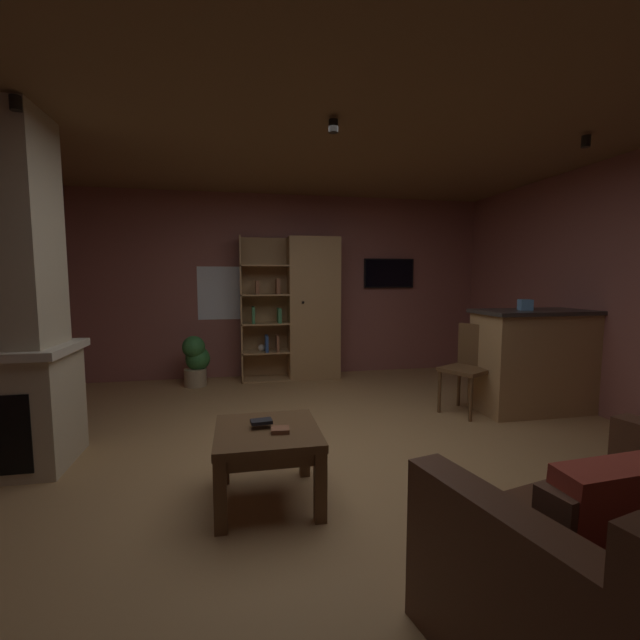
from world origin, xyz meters
The scene contains 16 objects.
floor centered at (0.00, 0.00, -0.01)m, with size 5.85×5.86×0.02m, color #A37A4C.
wall_back centered at (0.00, 2.96, 1.29)m, with size 5.97×0.06×2.57m, color #8E544C.
ceiling centered at (0.00, 0.00, 2.58)m, with size 5.85×5.86×0.02m, color brown.
window_pane_back centered at (-0.84, 2.93, 1.19)m, with size 0.78×0.01×0.74m, color white.
bookshelf_cabinet centered at (0.26, 2.69, 0.97)m, with size 1.36×0.41×1.96m.
kitchen_bar_counter centered at (2.48, 0.75, 0.54)m, with size 1.45×0.62×1.07m.
tissue_box centered at (2.23, 0.75, 1.13)m, with size 0.12×0.12×0.11m, color #598CBF.
coffee_table centered at (-0.52, -0.51, 0.38)m, with size 0.64×0.66×0.47m.
table_book_0 centered at (-0.44, -0.59, 0.48)m, with size 0.11×0.09×0.03m, color brown.
table_book_1 centered at (-0.55, -0.48, 0.51)m, with size 0.13×0.08×0.02m, color black.
dining_chair centered at (1.69, 0.85, 0.53)m, with size 0.57×0.57×0.92m.
potted_floor_plant centered at (-1.23, 2.50, 0.35)m, with size 0.35×0.35×0.66m.
wall_mounted_tv centered at (1.54, 2.90, 1.48)m, with size 0.77×0.06×0.43m.
track_light_spot_0 centered at (-2.03, 0.03, 2.50)m, with size 0.07×0.07×0.09m, color black.
track_light_spot_1 centered at (0.03, 0.03, 2.50)m, with size 0.07×0.07×0.09m, color black.
track_light_spot_2 centered at (2.11, -0.04, 2.50)m, with size 0.07×0.07×0.09m, color black.
Camera 1 is at (-0.68, -3.04, 1.40)m, focal length 23.35 mm.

